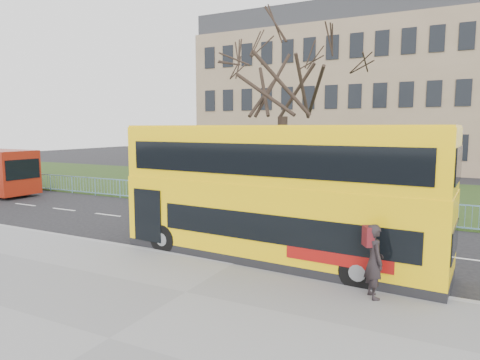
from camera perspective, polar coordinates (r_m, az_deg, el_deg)
ground at (r=14.51m, az=2.08°, el=-9.75°), size 120.00×120.00×0.00m
pavement at (r=9.25m, az=-17.02°, el=-19.84°), size 80.00×10.50×0.12m
kerb at (r=13.17m, az=-0.82°, el=-11.20°), size 80.00×0.20×0.14m
grass_verge at (r=27.84m, az=14.60°, el=-1.74°), size 80.00×15.40×0.08m
guard_railing at (r=20.40m, az=9.94°, el=-3.34°), size 40.00×0.12×1.10m
bare_tree at (r=24.32m, az=5.74°, el=10.54°), size 7.84×7.84×11.20m
civic_building at (r=48.90m, az=14.39°, el=10.14°), size 30.00×15.00×14.00m
yellow_bus at (r=13.21m, az=4.69°, el=-1.43°), size 10.14×2.96×4.20m
pedestrian at (r=10.86m, az=17.46°, el=-10.28°), size 0.71×0.79×1.80m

